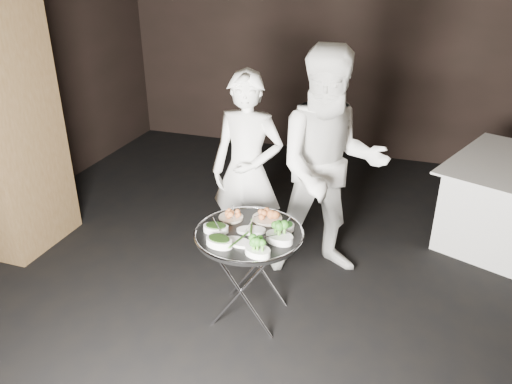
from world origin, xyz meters
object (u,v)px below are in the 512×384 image
(serving_tray, at_px, (249,234))
(waiter_right, at_px, (330,167))
(waiter_left, at_px, (247,172))
(tray_stand, at_px, (249,272))

(serving_tray, distance_m, waiter_right, 0.91)
(serving_tray, height_order, waiter_left, waiter_left)
(tray_stand, bearing_deg, waiter_right, 63.54)
(tray_stand, bearing_deg, waiter_left, 110.34)
(tray_stand, height_order, waiter_left, waiter_left)
(serving_tray, xyz_separation_m, waiter_right, (0.39, 0.78, 0.23))
(tray_stand, xyz_separation_m, serving_tray, (-0.00, 0.00, 0.31))
(tray_stand, relative_size, waiter_right, 0.37)
(serving_tray, bearing_deg, waiter_right, 63.54)
(serving_tray, distance_m, waiter_left, 0.79)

